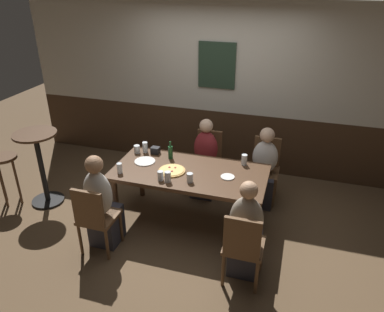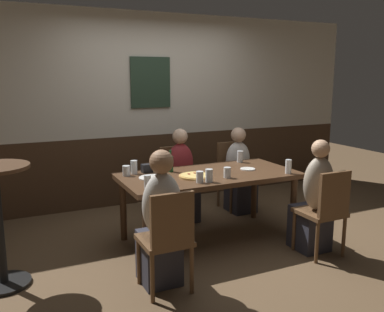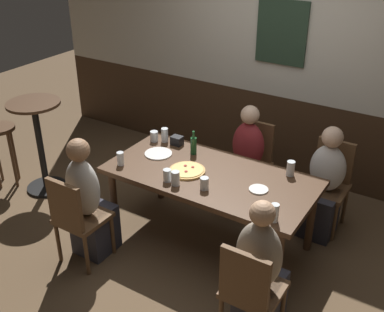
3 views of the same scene
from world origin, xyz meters
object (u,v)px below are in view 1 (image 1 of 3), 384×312
(dining_table, at_px, (190,176))
(plate_white_large, at_px, (145,161))
(chair_left_near, at_px, (95,216))
(plate_white_small, at_px, (228,177))
(pizza, at_px, (172,171))
(condiment_caddy, at_px, (155,150))
(person_left_near, at_px, (102,208))
(tumbler_short, at_px, (168,177))
(chair_right_near, at_px, (243,245))
(beer_glass_tall, at_px, (145,148))
(side_bar_table, at_px, (41,163))
(highball_clear, at_px, (247,191))
(pint_glass_stout, at_px, (137,149))
(bar_stool, at_px, (6,166))
(chair_mid_far, at_px, (208,158))
(person_right_far, at_px, (263,173))
(tumbler_water, at_px, (161,176))
(pint_glass_pale, at_px, (120,169))
(beer_glass_half, at_px, (244,160))
(pint_glass_amber, at_px, (190,178))
(chair_right_far, at_px, (265,165))
(beer_bottle_green, at_px, (170,152))
(person_right_near, at_px, (246,236))
(person_mid_far, at_px, (205,164))

(dining_table, relative_size, plate_white_large, 7.08)
(chair_left_near, xyz_separation_m, plate_white_small, (1.31, 0.86, 0.25))
(pizza, height_order, condiment_caddy, condiment_caddy)
(person_left_near, xyz_separation_m, tumbler_short, (0.66, 0.39, 0.30))
(chair_right_near, relative_size, beer_glass_tall, 6.10)
(pizza, distance_m, side_bar_table, 1.86)
(highball_clear, height_order, side_bar_table, side_bar_table)
(plate_white_large, bearing_deg, pint_glass_stout, 133.71)
(dining_table, relative_size, pint_glass_stout, 17.73)
(person_left_near, relative_size, bar_stool, 1.64)
(chair_mid_far, height_order, person_right_far, person_right_far)
(tumbler_water, xyz_separation_m, pint_glass_pale, (-0.53, 0.01, 0.01))
(beer_glass_half, xyz_separation_m, pint_glass_amber, (-0.53, -0.60, -0.01))
(beer_glass_half, bearing_deg, condiment_caddy, -178.67)
(plate_white_large, bearing_deg, dining_table, -5.56)
(chair_left_near, distance_m, highball_clear, 1.70)
(chair_mid_far, height_order, chair_right_far, same)
(beer_glass_tall, height_order, pint_glass_amber, beer_glass_tall)
(bar_stool, bearing_deg, chair_left_near, -18.64)
(bar_stool, bearing_deg, beer_glass_tall, 19.56)
(tumbler_short, relative_size, plate_white_small, 0.78)
(beer_glass_tall, bearing_deg, bar_stool, -160.44)
(dining_table, height_order, tumbler_water, tumbler_water)
(chair_right_near, distance_m, plate_white_large, 1.74)
(bar_stool, bearing_deg, person_left_near, -13.56)
(dining_table, distance_m, beer_glass_half, 0.72)
(beer_glass_half, distance_m, pint_glass_amber, 0.80)
(chair_right_far, bearing_deg, beer_glass_half, -112.95)
(plate_white_small, bearing_deg, beer_glass_half, 70.94)
(chair_left_near, height_order, person_left_near, person_left_near)
(beer_bottle_green, xyz_separation_m, plate_white_large, (-0.28, -0.19, -0.09))
(chair_right_near, distance_m, beer_bottle_green, 1.65)
(beer_glass_half, height_order, plate_white_large, beer_glass_half)
(chair_mid_far, xyz_separation_m, beer_glass_half, (0.61, -0.52, 0.30))
(person_right_near, xyz_separation_m, side_bar_table, (-2.88, 0.55, 0.13))
(person_left_near, bearing_deg, beer_bottle_green, 63.01)
(pint_glass_amber, bearing_deg, chair_right_near, -39.96)
(person_right_far, bearing_deg, chair_right_near, -90.00)
(beer_bottle_green, bearing_deg, pint_glass_stout, 177.09)
(tumbler_short, bearing_deg, side_bar_table, 175.17)
(dining_table, height_order, person_right_near, person_right_near)
(person_right_near, relative_size, tumbler_short, 8.98)
(dining_table, distance_m, pint_glass_stout, 0.88)
(dining_table, relative_size, highball_clear, 12.56)
(highball_clear, bearing_deg, pint_glass_pale, 177.52)
(chair_right_near, xyz_separation_m, pint_glass_amber, (-0.75, 0.63, 0.29))
(person_mid_far, bearing_deg, side_bar_table, -156.95)
(chair_left_near, relative_size, beer_glass_tall, 6.10)
(person_right_near, height_order, tumbler_water, person_right_near)
(person_left_near, distance_m, beer_glass_half, 1.81)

